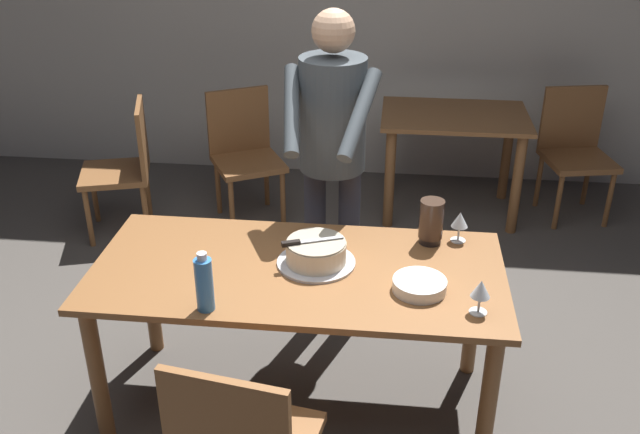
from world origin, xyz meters
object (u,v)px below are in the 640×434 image
Objects in this scene: wine_glass_far at (481,290)px; cake_on_platter at (316,253)px; background_chair_0 at (245,151)px; main_dining_table at (298,289)px; hurricane_lamp at (431,221)px; water_bottle at (204,284)px; background_chair_1 at (126,164)px; plate_stack at (420,285)px; person_cutting_cake at (332,145)px; background_table at (453,136)px; wine_glass_near at (460,221)px; cake_knife at (300,242)px; background_chair_2 at (575,148)px.

cake_on_platter is at bearing 156.02° from wine_glass_far.
main_dining_table is at bearing -71.55° from background_chair_0.
background_chair_0 is at bearing 126.49° from hurricane_lamp.
background_chair_1 is (-1.07, 1.95, -0.37)m from water_bottle.
person_cutting_cake is (-0.43, 0.74, 0.30)m from plate_stack.
main_dining_table is 2.04m from background_chair_0.
wine_glass_near is at bearing -92.92° from background_table.
background_chair_1 is at bearing 118.80° from water_bottle.
background_chair_1 is at bearing 131.20° from cake_knife.
cake_on_platter is 1.55× the size of plate_stack.
wine_glass_far is 0.16× the size of background_chair_1.
hurricane_lamp is (-0.13, -0.03, 0.00)m from wine_glass_near.
water_bottle is 2.32m from background_chair_0.
water_bottle reaches higher than main_dining_table.
cake_knife is 0.48m from water_bottle.
background_chair_2 is (0.86, 0.09, -0.09)m from background_table.
cake_knife is (0.01, 0.02, 0.22)m from main_dining_table.
water_bottle reaches higher than background_chair_0.
background_chair_1 reaches higher than main_dining_table.
plate_stack is at bearing -96.92° from background_table.
background_chair_2 is (1.08, 1.95, -0.37)m from hurricane_lamp.
cake_knife is 2.15m from background_chair_1.
person_cutting_cake is at bearing 145.22° from hurricane_lamp.
cake_on_platter is 0.38× the size of background_chair_1.
wine_glass_near reaches higher than cake_on_platter.
background_chair_2 is (1.56, 1.62, -0.58)m from person_cutting_cake.
person_cutting_cake reaches higher than cake_on_platter.
wine_glass_near reaches higher than plate_stack.
wine_glass_far is 0.58× the size of water_bottle.
background_table is at bearing 69.82° from cake_knife.
hurricane_lamp is 0.23× the size of background_chair_2.
background_chair_0 is (-1.21, 1.64, -0.37)m from hurricane_lamp.
water_bottle is at bearing -146.70° from wine_glass_near.
background_chair_1 is 1.00× the size of background_chair_2.
water_bottle is (-0.39, -0.39, 0.06)m from cake_on_platter.
wine_glass_far is 0.16× the size of background_chair_0.
plate_stack reaches higher than main_dining_table.
water_bottle is 1.08m from hurricane_lamp.
cake_on_platter is 0.34× the size of background_table.
cake_knife is at bearing -154.20° from hurricane_lamp.
plate_stack is at bearing -20.46° from cake_on_platter.
background_chair_1 is at bearing -166.07° from background_table.
cake_on_platter is 0.10m from cake_knife.
main_dining_table is at bearing -155.21° from wine_glass_near.
wine_glass_near is 0.57m from wine_glass_far.
cake_knife is 0.29× the size of background_chair_0.
cake_knife is 0.29× the size of background_chair_2.
background_table is at bearing 87.08° from wine_glass_near.
background_chair_1 is 3.10m from background_chair_2.
cake_knife reaches higher than plate_stack.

